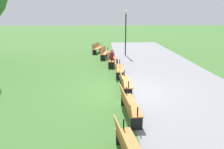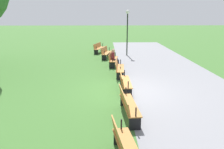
% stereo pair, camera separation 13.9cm
% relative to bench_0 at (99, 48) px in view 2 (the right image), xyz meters
% --- Properties ---
extents(ground_plane, '(120.00, 120.00, 0.00)m').
position_rel_bench_0_xyz_m(ground_plane, '(10.14, 1.60, -0.48)').
color(ground_plane, '#3D6B2D').
extents(path_paving, '(35.12, 5.67, 0.01)m').
position_rel_bench_0_xyz_m(path_paving, '(10.14, 4.39, -0.48)').
color(path_paving, gray).
rests_on(path_paving, ground).
extents(bench_0, '(2.01, 1.03, 0.89)m').
position_rel_bench_0_xyz_m(bench_0, '(0.00, 0.00, 0.00)').
color(bench_0, '#B27538').
rests_on(bench_0, ground).
extents(bench_1, '(2.02, 0.90, 0.89)m').
position_rel_bench_0_xyz_m(bench_1, '(2.48, 0.67, 0.00)').
color(bench_1, '#B27538').
rests_on(bench_1, ground).
extents(bench_2, '(2.01, 0.76, 0.89)m').
position_rel_bench_0_xyz_m(bench_2, '(5.01, 1.14, 0.00)').
color(bench_2, '#B27538').
rests_on(bench_2, ground).
extents(bench_3, '(1.99, 0.62, 0.89)m').
position_rel_bench_0_xyz_m(bench_3, '(7.57, 1.43, 0.00)').
color(bench_3, '#B27538').
rests_on(bench_3, ground).
extents(bench_4, '(1.96, 0.47, 0.89)m').
position_rel_bench_0_xyz_m(bench_4, '(10.14, 1.53, 0.00)').
color(bench_4, '#B27538').
rests_on(bench_4, ground).
extents(bench_5, '(1.99, 0.62, 0.89)m').
position_rel_bench_0_xyz_m(bench_5, '(12.71, 1.43, 0.00)').
color(bench_5, '#B27538').
rests_on(bench_5, ground).
extents(person_seated, '(0.38, 0.55, 1.20)m').
position_rel_bench_0_xyz_m(person_seated, '(5.22, 1.26, 0.16)').
color(person_seated, maroon).
rests_on(person_seated, ground).
extents(lamp_post, '(0.32, 0.32, 3.82)m').
position_rel_bench_0_xyz_m(lamp_post, '(1.26, 2.51, 2.20)').
color(lamp_post, black).
rests_on(lamp_post, ground).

